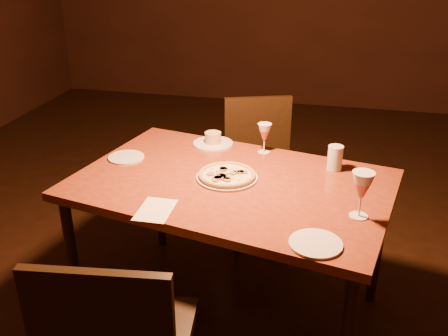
# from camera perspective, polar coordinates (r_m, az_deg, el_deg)

# --- Properties ---
(floor) EXTENTS (7.00, 7.00, 0.00)m
(floor) POSITION_cam_1_polar(r_m,az_deg,el_deg) (3.01, 2.15, -12.52)
(floor) COLOR black
(floor) RESTS_ON ground
(dining_table) EXTENTS (1.62, 1.21, 0.78)m
(dining_table) POSITION_cam_1_polar(r_m,az_deg,el_deg) (2.39, 0.84, -2.96)
(dining_table) COLOR brown
(dining_table) RESTS_ON floor
(chair_far) EXTENTS (0.56, 0.56, 0.90)m
(chair_far) POSITION_cam_1_polar(r_m,az_deg,el_deg) (3.23, 4.17, 0.71)
(chair_far) COLOR black
(chair_far) RESTS_ON floor
(pizza_plate) EXTENTS (0.29, 0.29, 0.03)m
(pizza_plate) POSITION_cam_1_polar(r_m,az_deg,el_deg) (2.37, 0.34, -0.83)
(pizza_plate) COLOR silver
(pizza_plate) RESTS_ON dining_table
(ramekin_saucer) EXTENTS (0.22, 0.22, 0.07)m
(ramekin_saucer) POSITION_cam_1_polar(r_m,az_deg,el_deg) (2.77, -1.27, 3.15)
(ramekin_saucer) COLOR silver
(ramekin_saucer) RESTS_ON dining_table
(wine_glass_far) EXTENTS (0.07, 0.07, 0.16)m
(wine_glass_far) POSITION_cam_1_polar(r_m,az_deg,el_deg) (2.65, 4.63, 3.41)
(wine_glass_far) COLOR #C46151
(wine_glass_far) RESTS_ON dining_table
(wine_glass_right) EXTENTS (0.09, 0.09, 0.20)m
(wine_glass_right) POSITION_cam_1_polar(r_m,az_deg,el_deg) (2.09, 15.41, -2.97)
(wine_glass_right) COLOR #C46151
(wine_glass_right) RESTS_ON dining_table
(water_tumbler) EXTENTS (0.07, 0.07, 0.12)m
(water_tumbler) POSITION_cam_1_polar(r_m,az_deg,el_deg) (2.51, 12.57, 1.14)
(water_tumbler) COLOR silver
(water_tumbler) RESTS_ON dining_table
(side_plate_left) EXTENTS (0.19, 0.19, 0.01)m
(side_plate_left) POSITION_cam_1_polar(r_m,az_deg,el_deg) (2.65, -11.11, 1.21)
(side_plate_left) COLOR silver
(side_plate_left) RESTS_ON dining_table
(side_plate_near) EXTENTS (0.20, 0.20, 0.01)m
(side_plate_near) POSITION_cam_1_polar(r_m,az_deg,el_deg) (1.92, 10.43, -8.50)
(side_plate_near) COLOR silver
(side_plate_near) RESTS_ON dining_table
(menu_card) EXTENTS (0.15, 0.21, 0.00)m
(menu_card) POSITION_cam_1_polar(r_m,az_deg,el_deg) (2.13, -7.84, -4.76)
(menu_card) COLOR silver
(menu_card) RESTS_ON dining_table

